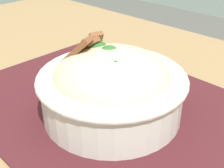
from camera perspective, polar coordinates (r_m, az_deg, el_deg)
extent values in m
cube|color=#99754C|center=(0.49, 0.14, -5.66)|extent=(1.37, 0.77, 0.04)
cylinder|color=olive|center=(1.27, -10.60, -2.39)|extent=(0.04, 0.04, 0.72)
cube|color=#47191E|center=(0.47, -1.20, -3.79)|extent=(0.46, 0.36, 0.00)
cylinder|color=silver|center=(0.43, 0.00, -1.94)|extent=(0.20, 0.20, 0.07)
torus|color=silver|center=(0.42, 0.00, 1.24)|extent=(0.21, 0.21, 0.01)
ellipsoid|color=beige|center=(0.42, 0.00, 1.36)|extent=(0.17, 0.17, 0.08)
sphere|color=#2F6529|center=(0.44, -2.90, 6.07)|extent=(0.04, 0.04, 0.04)
sphere|color=#2F6529|center=(0.39, 0.63, 2.54)|extent=(0.03, 0.03, 0.03)
sphere|color=#2F6529|center=(0.42, -0.53, 5.04)|extent=(0.04, 0.04, 0.04)
cylinder|color=orange|center=(0.41, 1.34, 3.36)|extent=(0.02, 0.03, 0.01)
cube|color=brown|center=(0.45, -3.55, 7.42)|extent=(0.03, 0.03, 0.05)
cube|color=brown|center=(0.44, -4.79, 7.06)|extent=(0.04, 0.02, 0.04)
cube|color=brown|center=(0.43, -5.86, 6.57)|extent=(0.04, 0.03, 0.04)
cube|color=brown|center=(0.42, -6.72, 6.37)|extent=(0.05, 0.04, 0.05)
cube|color=silver|center=(0.55, -3.45, 1.83)|extent=(0.01, 0.06, 0.00)
cube|color=silver|center=(0.53, -6.50, 0.51)|extent=(0.01, 0.01, 0.00)
cube|color=silver|center=(0.52, -8.13, -0.20)|extent=(0.02, 0.03, 0.00)
cube|color=silver|center=(0.52, -10.94, -0.80)|extent=(0.00, 0.02, 0.00)
cube|color=silver|center=(0.51, -10.56, -1.04)|extent=(0.00, 0.02, 0.00)
cube|color=silver|center=(0.51, -10.17, -1.29)|extent=(0.00, 0.02, 0.00)
cube|color=silver|center=(0.50, -9.78, -1.54)|extent=(0.00, 0.02, 0.00)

